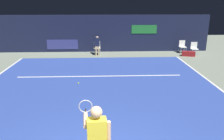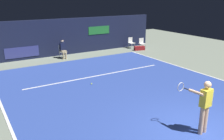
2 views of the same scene
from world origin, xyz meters
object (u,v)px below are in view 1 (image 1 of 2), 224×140
(line_judge_on_chair, at_px, (97,45))
(courtside_chair_near, at_px, (182,46))
(equipment_bag, at_px, (188,54))
(courtside_chair_far, at_px, (194,48))
(tennis_ball, at_px, (78,83))

(line_judge_on_chair, height_order, courtside_chair_near, line_judge_on_chair)
(courtside_chair_near, height_order, equipment_bag, courtside_chair_near)
(courtside_chair_near, bearing_deg, courtside_chair_far, -52.20)
(line_judge_on_chair, bearing_deg, equipment_bag, -6.14)
(tennis_ball, bearing_deg, line_judge_on_chair, 82.86)
(tennis_ball, bearing_deg, courtside_chair_far, 35.94)
(courtside_chair_far, height_order, tennis_ball, courtside_chair_far)
(line_judge_on_chair, relative_size, courtside_chair_near, 1.50)
(courtside_chair_far, distance_m, tennis_ball, 8.99)
(courtside_chair_near, relative_size, equipment_bag, 1.05)
(tennis_ball, bearing_deg, courtside_chair_near, 41.75)
(equipment_bag, bearing_deg, courtside_chair_near, 111.04)
(courtside_chair_far, bearing_deg, tennis_ball, -144.06)
(line_judge_on_chair, bearing_deg, courtside_chair_near, 3.06)
(courtside_chair_near, bearing_deg, equipment_bag, -84.37)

